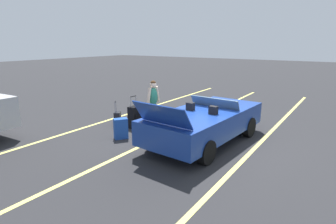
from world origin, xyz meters
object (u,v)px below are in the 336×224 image
Objects in this scene: suitcase_medium_bright at (121,129)px; traveler_person at (153,103)px; suitcase_large_black at (136,117)px; suitcase_small_carryon at (118,119)px; duffel_bag at (154,117)px; convertible_car at (208,121)px.

traveler_person reaches higher than suitcase_medium_bright.
suitcase_medium_bright is at bearing -70.57° from suitcase_large_black.
suitcase_small_carryon is 1.31× the size of duffel_bag.
suitcase_medium_bright is (-1.10, -0.35, -0.06)m from suitcase_large_black.
convertible_car is 2.62m from suitcase_large_black.
duffel_bag is at bearing 130.06° from traveler_person.
suitcase_medium_bright is 0.71× the size of suitcase_small_carryon.
convertible_car is 2.63× the size of traveler_person.
suitcase_large_black is 1.74× the size of suitcase_medium_bright.
traveler_person is at bearing 98.28° from convertible_car.
suitcase_small_carryon is 1.36m from duffel_bag.
suitcase_medium_bright is (-1.31, 2.25, -0.28)m from convertible_car.
convertible_car is 2.62m from suitcase_medium_bright.
convertible_car reaches higher than suitcase_medium_bright.
suitcase_large_black is at bearing -14.65° from suitcase_small_carryon.
duffel_bag is 0.40× the size of traveler_person.
traveler_person is at bearing -21.28° from suitcase_small_carryon.
suitcase_medium_bright is at bearing -101.88° from traveler_person.
traveler_person is (0.08, -0.71, 0.56)m from suitcase_large_black.
suitcase_small_carryon is 1.52m from traveler_person.
traveler_person is at bearing -144.70° from duffel_bag.
suitcase_small_carryon is at bearing 146.97° from duffel_bag.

